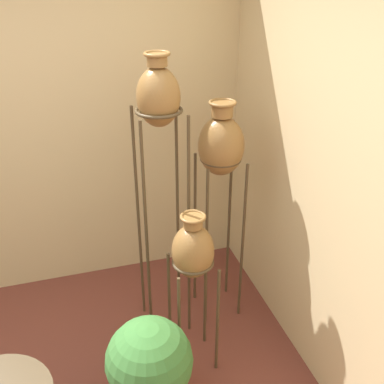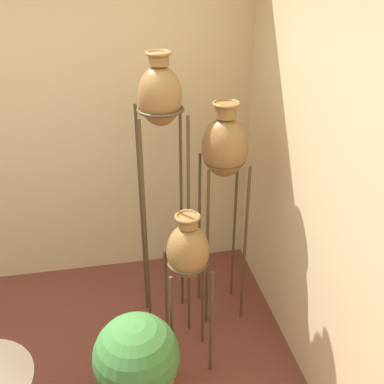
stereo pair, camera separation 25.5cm
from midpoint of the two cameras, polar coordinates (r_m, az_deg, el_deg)
wall_back at (r=3.49m, az=-18.07°, el=8.60°), size 7.35×0.06×2.70m
wall_right at (r=2.29m, az=23.93°, el=-2.68°), size 0.06×7.35×2.70m
vase_stand_tall at (r=2.67m, az=-1.26°, el=10.49°), size 0.30×0.30×1.95m
vase_stand_medium at (r=2.91m, az=6.70°, el=5.19°), size 0.30×0.30×1.63m
vase_stand_short at (r=2.67m, az=2.22°, el=-7.88°), size 0.27×0.27×1.12m
potted_plant at (r=2.71m, az=-4.11°, el=-21.40°), size 0.49×0.49×0.70m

